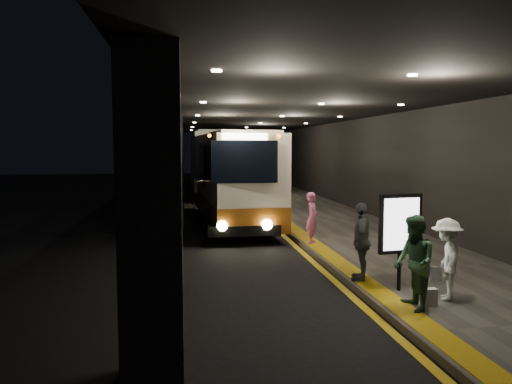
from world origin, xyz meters
TOP-DOWN VIEW (x-y plane):
  - ground at (0.00, 0.00)m, footprint 90.00×90.00m
  - lane_line_white at (-1.80, 5.00)m, footprint 0.12×50.00m
  - kerb_stripe_yellow at (2.35, 5.00)m, footprint 0.18×50.00m
  - sidewalk at (4.75, 5.00)m, footprint 4.50×50.00m
  - tactile_strip at (2.85, 5.00)m, footprint 0.50×50.00m
  - terminal_wall at (7.00, 5.00)m, footprint 0.10×50.00m
  - support_columns at (-1.50, 4.00)m, footprint 0.80×24.80m
  - canopy at (2.50, 5.00)m, footprint 9.00×50.00m
  - coach_main at (0.76, 6.09)m, footprint 2.97×11.42m
  - coach_second at (0.81, 19.29)m, footprint 2.70×12.64m
  - passenger_boarding at (2.80, 0.15)m, footprint 0.53×0.66m
  - passenger_waiting_green at (3.02, -6.23)m, footprint 0.59×0.88m
  - passenger_waiting_white at (3.93, -5.75)m, footprint 0.87×1.13m
  - passenger_waiting_grey at (2.80, -4.14)m, footprint 0.85×1.14m
  - bag_polka at (4.42, -4.41)m, footprint 0.26×0.15m
  - bag_plain at (3.43, -6.07)m, footprint 0.27×0.16m
  - info_sign at (3.29, -5.03)m, footprint 0.95×0.25m
  - stanchion_post at (2.97, -3.84)m, footprint 0.05×0.05m

SIDE VIEW (x-z plane):
  - ground at x=0.00m, z-range 0.00..0.00m
  - lane_line_white at x=-1.80m, z-range 0.00..0.01m
  - kerb_stripe_yellow at x=2.35m, z-range 0.00..0.01m
  - sidewalk at x=4.75m, z-range 0.00..0.15m
  - tactile_strip at x=2.85m, z-range 0.15..0.16m
  - bag_polka at x=4.42m, z-range 0.15..0.45m
  - bag_plain at x=3.43m, z-range 0.15..0.48m
  - stanchion_post at x=2.97m, z-range 0.15..1.22m
  - passenger_boarding at x=2.80m, z-range 0.15..1.72m
  - passenger_waiting_white at x=3.93m, z-range 0.15..1.73m
  - passenger_waiting_green at x=3.02m, z-range 0.15..1.88m
  - passenger_waiting_grey at x=2.80m, z-range 0.15..1.89m
  - info_sign at x=3.29m, z-range 0.50..2.50m
  - coach_main at x=0.76m, z-range -0.07..3.46m
  - coach_second at x=0.81m, z-range -0.08..3.89m
  - support_columns at x=-1.50m, z-range 0.00..4.40m
  - terminal_wall at x=7.00m, z-range 0.00..6.00m
  - canopy at x=2.50m, z-range 4.40..4.80m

